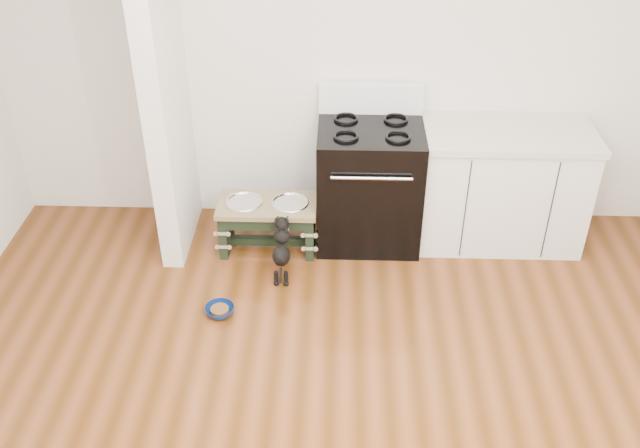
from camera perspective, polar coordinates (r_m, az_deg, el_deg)
The scene contains 7 objects.
room_shell at distance 2.87m, azimuth 0.85°, elevation 1.05°, with size 5.00×5.00×5.00m.
partition_wall at distance 5.01m, azimuth -12.49°, elevation 11.80°, with size 0.15×0.80×2.70m, color silver.
oven_range at distance 5.31m, azimuth 3.94°, elevation 3.34°, with size 0.76×0.69×1.14m.
cabinet_run at distance 5.47m, azimuth 14.25°, elevation 2.94°, with size 1.24×0.64×0.91m.
dog_feeder at distance 5.28m, azimuth -4.22°, elevation 0.60°, with size 0.72×0.39×0.41m.
puppy at distance 5.02m, azimuth -3.09°, elevation -1.91°, with size 0.13×0.37×0.44m.
floor_bowl at distance 4.85m, azimuth -8.03°, elevation -6.86°, with size 0.25×0.25×0.06m.
Camera 1 is at (0.04, -2.41, 3.18)m, focal length 40.00 mm.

